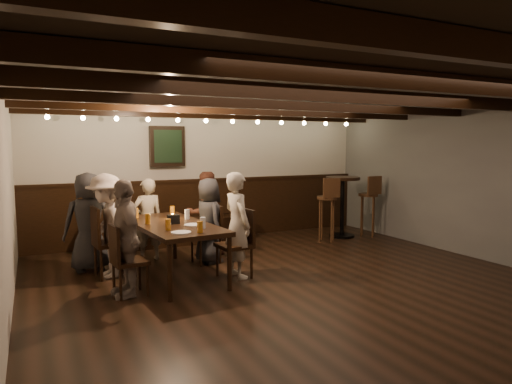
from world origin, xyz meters
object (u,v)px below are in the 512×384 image
person_bench_centre (148,220)px  person_right_near (209,220)px  person_left_near (107,226)px  person_bench_left (88,222)px  bar_stool_left (327,218)px  dining_table (172,228)px  person_right_far (237,225)px  person_left_far (125,238)px  high_top_table (342,198)px  chair_left_near (110,255)px  chair_left_far (129,274)px  chair_right_far (235,257)px  bar_stool_right (368,214)px  person_bench_right (205,214)px  chair_right_near (207,245)px

person_bench_centre → person_right_near: (0.80, -0.54, 0.01)m
person_left_near → person_right_near: (1.49, 0.12, -0.06)m
person_bench_left → bar_stool_left: person_bench_left is taller
dining_table → person_right_far: size_ratio=1.42×
person_left_far → high_top_table: size_ratio=1.19×
chair_left_near → chair_left_far: chair_left_near is taller
chair_right_far → bar_stool_right: size_ratio=0.78×
bar_stool_right → person_right_near: bearing=-173.0°
person_right_near → bar_stool_right: size_ratio=1.09×
chair_left_far → person_bench_right: person_bench_right is taller
chair_left_far → person_bench_right: 2.15m
person_left_near → chair_right_near: bearing=90.0°
person_bench_left → bar_stool_left: bearing=177.2°
person_bench_centre → bar_stool_right: size_ratio=1.07×
person_left_far → person_right_far: bearing=90.0°
dining_table → person_bench_left: size_ratio=1.44×
person_bench_centre → bar_stool_left: 3.28m
chair_right_near → bar_stool_left: bar_stool_left is taller
chair_right_far → person_right_near: person_right_near is taller
person_bench_centre → person_bench_right: size_ratio=0.94×
chair_left_near → bar_stool_left: size_ratio=0.81×
chair_left_near → person_right_near: person_right_near is taller
chair_right_far → bar_stool_right: 3.71m
person_right_far → bar_stool_left: person_right_far is taller
high_top_table → chair_left_near: bearing=-170.1°
person_bench_left → person_bench_centre: (0.88, 0.22, -0.07)m
person_right_near → bar_stool_left: (2.48, 0.45, -0.20)m
person_left_far → bar_stool_left: (3.90, 1.47, -0.25)m
chair_left_near → chair_right_far: size_ratio=1.04×
dining_table → chair_right_near: size_ratio=2.33×
person_bench_left → person_bench_centre: size_ratio=1.11×
person_bench_right → high_top_table: person_bench_right is taller
person_right_near → bar_stool_left: person_right_near is taller
chair_left_far → high_top_table: (4.37, 1.67, 0.51)m
chair_right_far → person_bench_left: (-1.72, 1.21, 0.42)m
chair_right_far → person_bench_centre: 1.70m
chair_left_near → chair_right_far: (1.51, -0.78, -0.01)m
dining_table → person_left_near: 0.88m
chair_right_near → chair_left_near: bearing=90.0°
person_bench_right → bar_stool_right: 3.38m
chair_right_near → person_bench_right: 0.64m
person_bench_centre → bar_stool_left: (3.28, -0.09, -0.19)m
dining_table → bar_stool_left: size_ratio=1.71×
person_bench_left → bar_stool_left: size_ratio=1.19×
chair_right_near → person_right_near: person_right_near is taller
dining_table → person_right_near: person_right_near is taller
chair_left_far → chair_right_far: chair_right_far is taller
chair_left_near → high_top_table: high_top_table is taller
chair_left_far → person_bench_left: 1.43m
chair_right_near → person_left_far: size_ratio=0.63×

